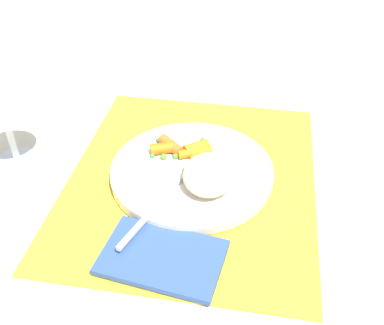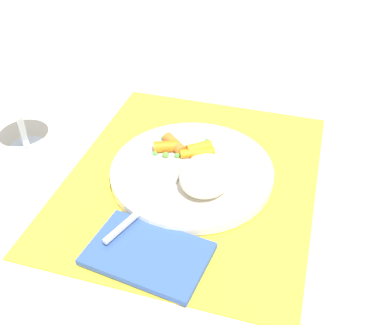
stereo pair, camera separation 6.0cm
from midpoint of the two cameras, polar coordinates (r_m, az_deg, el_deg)
name	(u,v)px [view 1 (the left image)]	position (r m, az deg, el deg)	size (l,w,h in m)	color
ground_plane	(192,179)	(0.69, -2.50, -2.13)	(2.40, 2.40, 0.00)	beige
placemat	(192,177)	(0.68, -2.51, -1.94)	(0.43, 0.36, 0.01)	gold
plate	(192,172)	(0.68, -2.54, -1.26)	(0.24, 0.24, 0.02)	silver
rice_mound	(209,174)	(0.63, -0.56, -1.59)	(0.09, 0.07, 0.04)	beige
carrot_portion	(182,149)	(0.70, -3.78, 1.57)	(0.07, 0.09, 0.02)	orange
pea_scatter	(186,154)	(0.69, -3.19, 0.92)	(0.08, 0.09, 0.01)	green
fork	(173,187)	(0.64, -5.08, -3.22)	(0.20, 0.08, 0.01)	silver
napkin	(162,257)	(0.57, -6.81, -11.76)	(0.09, 0.15, 0.01)	#33518C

